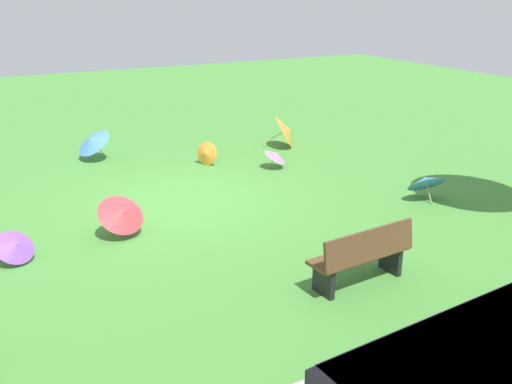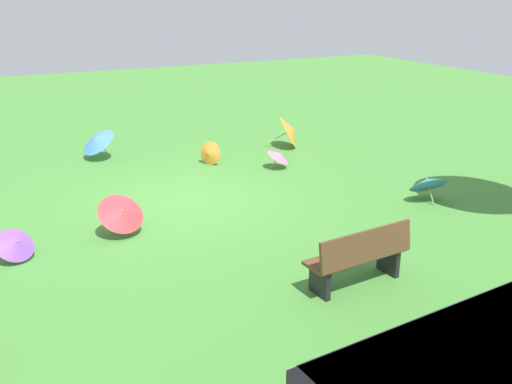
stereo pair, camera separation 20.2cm
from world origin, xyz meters
name	(u,v)px [view 2 (the right image)]	position (x,y,z in m)	size (l,w,h in m)	color
ground	(185,201)	(0.00, 0.00, 0.00)	(40.00, 40.00, 0.00)	#478C38
park_bench	(360,256)	(-1.01, 4.41, 0.47)	(1.63, 0.59, 0.90)	brown
parasol_red_0	(121,212)	(1.55, 1.08, 0.42)	(0.95, 0.88, 0.72)	tan
parasol_blue_0	(97,140)	(0.91, -3.81, 0.48)	(1.04, 1.08, 0.81)	tan
parasol_orange_0	(209,153)	(-1.39, -2.08, 0.29)	(0.56, 0.61, 0.58)	tan
parasol_blue_1	(428,182)	(-4.34, 2.19, 0.39)	(0.90, 0.84, 0.68)	tan
parasol_orange_2	(291,131)	(-3.97, -2.59, 0.46)	(1.08, 1.11, 0.91)	tan
parasol_purple_0	(15,243)	(3.29, 1.32, 0.30)	(0.80, 0.77, 0.55)	tan
parasol_pink_1	(279,155)	(-2.76, -1.07, 0.31)	(0.77, 0.78, 0.51)	tan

